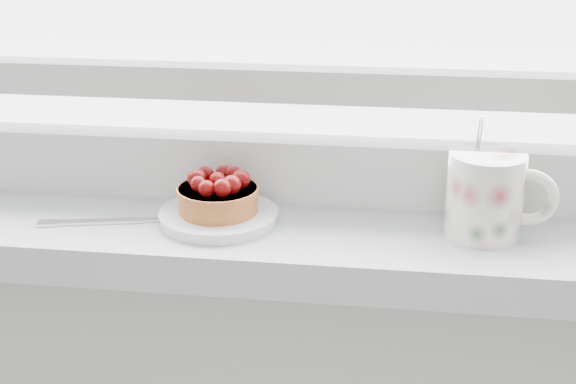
% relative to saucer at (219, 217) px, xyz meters
% --- Properties ---
extents(saucer, '(0.12, 0.12, 0.01)m').
position_rel_saucer_xyz_m(saucer, '(0.00, 0.00, 0.00)').
color(saucer, silver).
rests_on(saucer, windowsill).
extents(raspberry_tart, '(0.09, 0.09, 0.04)m').
position_rel_saucer_xyz_m(raspberry_tart, '(0.00, 0.00, 0.03)').
color(raspberry_tart, '#994F21').
rests_on(raspberry_tart, saucer).
extents(floral_mug, '(0.11, 0.08, 0.12)m').
position_rel_saucer_xyz_m(floral_mug, '(0.27, 0.00, 0.04)').
color(floral_mug, white).
rests_on(floral_mug, windowsill).
extents(fork, '(0.19, 0.06, 0.00)m').
position_rel_saucer_xyz_m(fork, '(-0.09, -0.01, -0.00)').
color(fork, silver).
rests_on(fork, windowsill).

